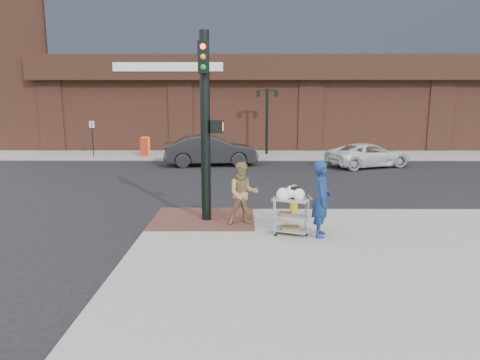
{
  "coord_description": "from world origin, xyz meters",
  "views": [
    {
      "loc": [
        0.48,
        -10.59,
        3.33
      ],
      "look_at": [
        0.42,
        0.86,
        1.25
      ],
      "focal_mm": 32.0,
      "sensor_mm": 36.0,
      "label": 1
    }
  ],
  "objects_px": {
    "woman_blue": "(321,199)",
    "lamp_post": "(267,114)",
    "utility_cart": "(291,213)",
    "traffic_signal_pole": "(206,122)",
    "fire_hydrant": "(294,201)",
    "pedestrian_tan": "(243,194)",
    "minivan_white": "(368,155)",
    "sedan_dark": "(211,150)"
  },
  "relations": [
    {
      "from": "traffic_signal_pole",
      "to": "utility_cart",
      "type": "bearing_deg",
      "value": -30.57
    },
    {
      "from": "traffic_signal_pole",
      "to": "sedan_dark",
      "type": "distance_m",
      "value": 11.55
    },
    {
      "from": "traffic_signal_pole",
      "to": "minivan_white",
      "type": "bearing_deg",
      "value": 55.15
    },
    {
      "from": "fire_hydrant",
      "to": "lamp_post",
      "type": "bearing_deg",
      "value": 89.72
    },
    {
      "from": "traffic_signal_pole",
      "to": "sedan_dark",
      "type": "height_order",
      "value": "traffic_signal_pole"
    },
    {
      "from": "pedestrian_tan",
      "to": "minivan_white",
      "type": "bearing_deg",
      "value": 51.92
    },
    {
      "from": "lamp_post",
      "to": "fire_hydrant",
      "type": "bearing_deg",
      "value": -90.28
    },
    {
      "from": "pedestrian_tan",
      "to": "sedan_dark",
      "type": "distance_m",
      "value": 11.9
    },
    {
      "from": "sedan_dark",
      "to": "woman_blue",
      "type": "bearing_deg",
      "value": -172.54
    },
    {
      "from": "lamp_post",
      "to": "pedestrian_tan",
      "type": "distance_m",
      "value": 15.81
    },
    {
      "from": "lamp_post",
      "to": "minivan_white",
      "type": "distance_m",
      "value": 7.0
    },
    {
      "from": "lamp_post",
      "to": "woman_blue",
      "type": "distance_m",
      "value": 16.72
    },
    {
      "from": "woman_blue",
      "to": "fire_hydrant",
      "type": "xyz_separation_m",
      "value": [
        -0.44,
        1.71,
        -0.44
      ]
    },
    {
      "from": "lamp_post",
      "to": "utility_cart",
      "type": "relative_size",
      "value": 3.39
    },
    {
      "from": "woman_blue",
      "to": "fire_hydrant",
      "type": "relative_size",
      "value": 1.97
    },
    {
      "from": "woman_blue",
      "to": "sedan_dark",
      "type": "xyz_separation_m",
      "value": [
        -3.58,
        12.76,
        -0.25
      ]
    },
    {
      "from": "traffic_signal_pole",
      "to": "lamp_post",
      "type": "bearing_deg",
      "value": 80.76
    },
    {
      "from": "lamp_post",
      "to": "traffic_signal_pole",
      "type": "height_order",
      "value": "traffic_signal_pole"
    },
    {
      "from": "woman_blue",
      "to": "utility_cart",
      "type": "distance_m",
      "value": 0.82
    },
    {
      "from": "woman_blue",
      "to": "sedan_dark",
      "type": "relative_size",
      "value": 0.37
    },
    {
      "from": "minivan_white",
      "to": "pedestrian_tan",
      "type": "bearing_deg",
      "value": 128.54
    },
    {
      "from": "woman_blue",
      "to": "pedestrian_tan",
      "type": "distance_m",
      "value": 2.11
    },
    {
      "from": "utility_cart",
      "to": "fire_hydrant",
      "type": "bearing_deg",
      "value": 80.34
    },
    {
      "from": "minivan_white",
      "to": "utility_cart",
      "type": "relative_size",
      "value": 3.74
    },
    {
      "from": "pedestrian_tan",
      "to": "sedan_dark",
      "type": "height_order",
      "value": "pedestrian_tan"
    },
    {
      "from": "woman_blue",
      "to": "minivan_white",
      "type": "relative_size",
      "value": 0.41
    },
    {
      "from": "utility_cart",
      "to": "lamp_post",
      "type": "bearing_deg",
      "value": 88.82
    },
    {
      "from": "lamp_post",
      "to": "fire_hydrant",
      "type": "height_order",
      "value": "lamp_post"
    },
    {
      "from": "woman_blue",
      "to": "utility_cart",
      "type": "bearing_deg",
      "value": 89.39
    },
    {
      "from": "lamp_post",
      "to": "fire_hydrant",
      "type": "distance_m",
      "value": 15.06
    },
    {
      "from": "fire_hydrant",
      "to": "pedestrian_tan",
      "type": "bearing_deg",
      "value": -153.04
    },
    {
      "from": "lamp_post",
      "to": "pedestrian_tan",
      "type": "relative_size",
      "value": 2.41
    },
    {
      "from": "woman_blue",
      "to": "fire_hydrant",
      "type": "bearing_deg",
      "value": 25.93
    },
    {
      "from": "pedestrian_tan",
      "to": "fire_hydrant",
      "type": "height_order",
      "value": "pedestrian_tan"
    },
    {
      "from": "utility_cart",
      "to": "pedestrian_tan",
      "type": "bearing_deg",
      "value": 144.28
    },
    {
      "from": "woman_blue",
      "to": "traffic_signal_pole",
      "type": "bearing_deg",
      "value": 75.0
    },
    {
      "from": "traffic_signal_pole",
      "to": "minivan_white",
      "type": "xyz_separation_m",
      "value": [
        7.55,
        10.84,
        -2.22
      ]
    },
    {
      "from": "woman_blue",
      "to": "lamp_post",
      "type": "bearing_deg",
      "value": 12.68
    },
    {
      "from": "pedestrian_tan",
      "to": "fire_hydrant",
      "type": "relative_size",
      "value": 1.79
    },
    {
      "from": "sedan_dark",
      "to": "utility_cart",
      "type": "height_order",
      "value": "sedan_dark"
    },
    {
      "from": "minivan_white",
      "to": "utility_cart",
      "type": "distance_m",
      "value": 13.26
    },
    {
      "from": "minivan_white",
      "to": "lamp_post",
      "type": "bearing_deg",
      "value": 27.96
    }
  ]
}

